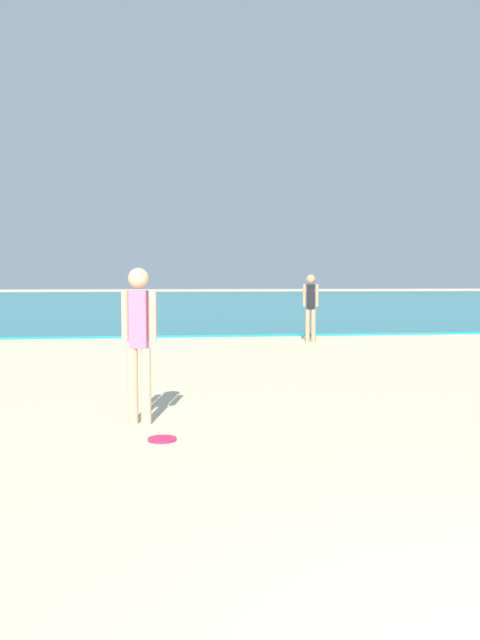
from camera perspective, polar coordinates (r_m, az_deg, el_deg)
water at (r=46.94m, az=-5.59°, el=1.71°), size 160.00×60.00×0.06m
person_standing at (r=6.83m, az=-8.65°, el=-1.34°), size 0.35×0.21×1.60m
frisbee at (r=6.24m, az=-6.68°, el=-10.11°), size 0.26×0.26×0.03m
person_distant at (r=15.62m, az=6.07°, el=1.38°), size 0.35×0.21×1.59m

